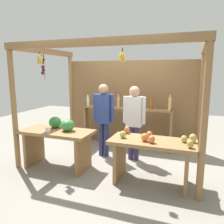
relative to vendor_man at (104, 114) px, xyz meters
The scene contains 7 objects.
ground_plane 1.02m from the vendor_man, 15.48° to the right, with size 12.00×12.00×0.00m, color gray.
market_stall 0.67m from the vendor_man, 54.44° to the left, with size 3.48×2.23×2.38m.
fruit_counter_left 1.11m from the vendor_man, 125.06° to the right, with size 1.41×0.64×0.98m.
fruit_counter_right 1.57m from the vendor_man, 35.38° to the right, with size 1.41×0.65×0.90m.
bottle_shelf_unit 0.79m from the vendor_man, 66.40° to the left, with size 2.23×0.22×1.36m.
vendor_man is the anchor object (origin of this frame).
vendor_woman 0.69m from the vendor_man, ahead, with size 0.48×0.21×1.58m.
Camera 1 is at (1.51, -4.32, 1.87)m, focal length 35.56 mm.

